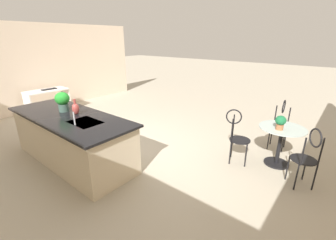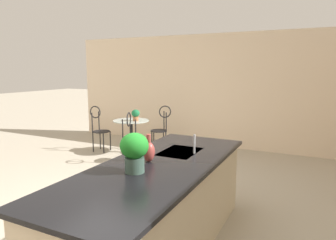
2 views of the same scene
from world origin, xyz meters
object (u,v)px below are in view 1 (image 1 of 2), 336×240
Objects in this scene: chair_toward_desk at (237,134)px; vase_on_counter at (76,108)px; writing_desk at (48,97)px; bistro_table at (280,142)px; potted_plant_on_table at (281,122)px; chair_by_island at (280,123)px; potted_plant_counter_near at (63,100)px; keyboard at (49,89)px; chair_near_window at (307,155)px.

chair_toward_desk is 3.02m from vase_on_counter.
writing_desk is (5.79, 0.86, -0.06)m from chair_toward_desk.
bistro_table is 0.67× the size of writing_desk.
writing_desk is at bearing 9.98° from potted_plant_on_table.
chair_by_island is 2.79× the size of potted_plant_counter_near.
writing_desk is at bearing 11.13° from bistro_table.
potted_plant_counter_near is (-3.07, 1.08, 0.38)m from keyboard.
keyboard is at bearing 16.93° from chair_by_island.
vase_on_counter is at bearing 35.81° from bistro_table.
chair_by_island reaches higher than writing_desk.
bistro_table is at bearing -168.87° from writing_desk.
keyboard is 3.28m from potted_plant_counter_near.
chair_by_island is 0.87× the size of writing_desk.
chair_near_window reaches higher than potted_plant_on_table.
potted_plant_on_table is (-6.44, -1.03, 0.13)m from keyboard.
chair_toward_desk is 4.12× the size of potted_plant_on_table.
writing_desk is 4.17× the size of vase_on_counter.
chair_near_window is 6.99m from keyboard.
chair_near_window is 1.42m from chair_by_island.
vase_on_counter is (-0.35, -0.05, -0.10)m from potted_plant_counter_near.
chair_near_window is 1.00× the size of chair_toward_desk.
chair_by_island is at bearing -163.07° from keyboard.
potted_plant_on_table is at bearing -156.90° from chair_toward_desk.
chair_toward_desk is at bearing 23.10° from potted_plant_on_table.
writing_desk is (6.25, 2.01, -0.06)m from chair_by_island.
bistro_table is at bearing -144.19° from vase_on_counter.
chair_toward_desk is 2.37× the size of keyboard.
vase_on_counter is at bearing 163.24° from keyboard.
chair_toward_desk is 2.79× the size of potted_plant_counter_near.
potted_plant_counter_near is (3.37, 2.11, 0.25)m from potted_plant_on_table.
chair_by_island is at bearing -134.10° from vase_on_counter.
chair_toward_desk is at bearing -171.55° from writing_desk.
chair_by_island and chair_toward_desk have the same top height.
vase_on_counter is at bearing 34.29° from potted_plant_on_table.
chair_toward_desk is at bearing 68.21° from chair_by_island.
chair_near_window is 1.00× the size of chair_by_island.
writing_desk is 0.27m from keyboard.
keyboard is 1.53× the size of vase_on_counter.
keyboard is 3.58m from vase_on_counter.
potted_plant_counter_near reaches higher than chair_near_window.
potted_plant_counter_near is at bearing 33.91° from chair_toward_desk.
vase_on_counter reaches higher than potted_plant_on_table.
potted_plant_counter_near reaches higher than writing_desk.
potted_plant_counter_near is 1.30× the size of vase_on_counter.
chair_toward_desk is at bearing 31.78° from bistro_table.
potted_plant_on_table is 3.66m from vase_on_counter.
bistro_table is at bearing -100.36° from potted_plant_on_table.
potted_plant_on_table reaches higher than writing_desk.
chair_toward_desk is at bearing -146.09° from potted_plant_counter_near.
keyboard is at bearing -16.76° from vase_on_counter.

